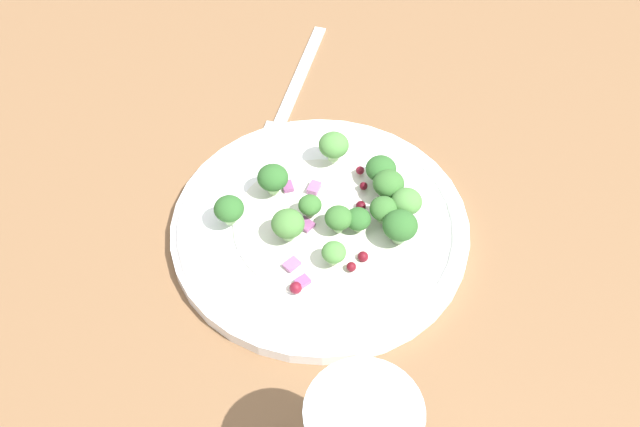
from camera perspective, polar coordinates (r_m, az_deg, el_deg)
The scene contains 29 objects.
ground_plane at distance 70.39cm, azimuth -1.71°, elevation -1.59°, with size 180.00×180.00×2.00cm, color brown.
plate at distance 68.59cm, azimuth 0.00°, elevation -0.96°, with size 25.40×25.40×1.70cm.
dressing_pool at distance 68.25cm, azimuth 0.00°, elevation -0.74°, with size 14.73×14.73×0.20cm, color white.
broccoli_floret_0 at distance 70.08cm, azimuth 4.34°, elevation 3.13°, with size 2.68×2.68×2.72cm.
broccoli_floret_1 at distance 66.47cm, azimuth 1.32°, elevation -0.35°, with size 2.32×2.32×2.35cm.
broccoli_floret_2 at distance 67.67cm, azimuth 6.15°, elevation 0.82°, with size 2.60×2.60×2.64cm.
broccoli_floret_3 at distance 68.96cm, azimuth -3.36°, elevation 2.52°, with size 2.69×2.69×2.72cm.
broccoli_floret_4 at distance 64.48cm, azimuth 0.99°, elevation -2.79°, with size 2.00×2.00×2.02cm.
broccoli_floret_5 at distance 67.12cm, azimuth -6.46°, elevation 0.31°, with size 2.54×2.54×2.57cm.
broccoli_floret_6 at distance 71.11cm, azimuth 0.98°, elevation 4.84°, with size 2.70×2.70×2.73cm.
broccoli_floret_7 at distance 67.75cm, azimuth -0.78°, elevation 0.82°, with size 1.99×1.99×2.02cm.
broccoli_floret_8 at distance 67.11cm, azimuth 4.52°, elevation 0.31°, with size 2.36×2.36×2.39cm.
broccoli_floret_9 at distance 65.86cm, azimuth 5.70°, elevation -0.89°, with size 2.91×2.91×2.95cm.
broccoli_floret_10 at distance 68.70cm, azimuth 4.87°, elevation 2.08°, with size 2.71×2.71×2.74cm.
broccoli_floret_11 at distance 66.90cm, azimuth 2.71°, elevation -0.42°, with size 2.18×2.18×2.21cm.
broccoli_floret_12 at distance 65.79cm, azimuth -2.29°, elevation -0.76°, with size 2.76×2.76×2.79cm.
cranberry_0 at distance 71.30cm, azimuth 2.86°, elevation 3.07°, with size 0.76×0.76×0.76cm, color maroon.
cranberry_1 at distance 67.35cm, azimuth -2.74°, elevation -0.76°, with size 0.70×0.70×0.70cm, color #4C0A14.
cranberry_2 at distance 70.08cm, azimuth 3.11°, elevation 1.96°, with size 0.72×0.72×0.72cm, color #4C0A14.
cranberry_3 at distance 63.85cm, azimuth -1.73°, elevation -5.28°, with size 1.00×1.00×1.00cm, color maroon.
cranberry_4 at distance 64.95cm, azimuth 2.23°, elevation -3.79°, with size 0.80×0.80×0.80cm, color maroon.
cranberry_5 at distance 65.78cm, azimuth 3.06°, elevation -3.07°, with size 0.90×0.90×0.90cm, color maroon.
cranberry_6 at distance 68.80cm, azimuth 3.00°, elevation 0.24°, with size 0.88×0.88×0.88cm, color #4C0A14.
onion_bit_0 at distance 64.17cm, azimuth -1.24°, elevation -4.83°, with size 0.88×1.10×0.42cm, color #934C84.
onion_bit_1 at distance 70.22cm, azimuth -0.42°, elevation 1.84°, with size 1.28×0.91×0.53cm, color #A35B93.
onion_bit_2 at distance 65.25cm, azimuth -2.01°, elevation -3.60°, with size 0.96×1.27×0.31cm, color #A35B93.
onion_bit_3 at distance 67.80cm, azimuth -1.04°, elevation -0.77°, with size 1.31×1.09×0.35cm, color #934C84.
onion_bit_4 at distance 70.52cm, azimuth -2.12°, elevation 1.97°, with size 1.13×0.87×0.38cm, color #934C84.
fork at distance 81.03cm, azimuth -1.94°, elevation 8.60°, with size 17.36×10.11×0.50cm.
Camera 1 is at (42.13, -6.84, 54.97)cm, focal length 45.20 mm.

